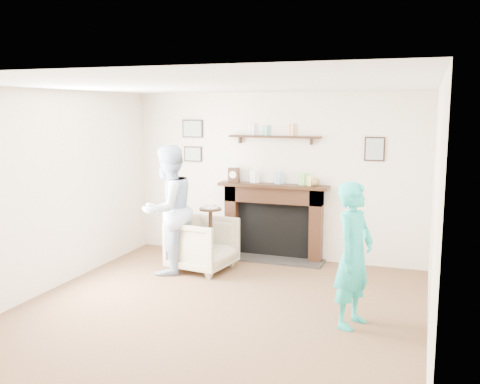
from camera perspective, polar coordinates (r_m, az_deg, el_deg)
name	(u,v)px	position (r m, az deg, el deg)	size (l,w,h in m)	color
ground	(213,314)	(6.09, -2.90, -12.92)	(5.00, 5.00, 0.00)	brown
room_shell	(234,163)	(6.33, -0.65, 3.10)	(4.54, 5.02, 2.52)	silver
armchair	(203,270)	(7.68, -3.97, -8.26)	(0.79, 0.82, 0.74)	tan
man	(170,272)	(7.62, -7.53, -8.46)	(0.86, 0.67, 1.78)	silver
woman	(351,325)	(5.94, 11.80, -13.70)	(0.56, 0.37, 1.53)	teal
pedestal_table	(211,226)	(7.56, -3.16, -3.66)	(0.32, 0.32, 1.01)	black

